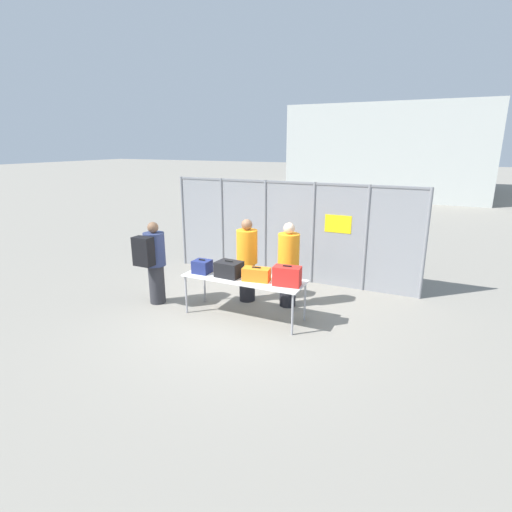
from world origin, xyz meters
name	(u,v)px	position (x,y,z in m)	size (l,w,h in m)	color
ground_plane	(239,318)	(0.00, 0.00, 0.00)	(120.00, 120.00, 0.00)	gray
fence_section	(289,230)	(0.01, 2.56, 1.23)	(6.13, 0.07, 2.37)	gray
inspection_table	(244,280)	(0.05, 0.13, 0.74)	(2.32, 0.78, 0.79)	silver
suitcase_navy	(202,267)	(-0.81, 0.03, 0.91)	(0.33, 0.30, 0.27)	navy
suitcase_black	(229,269)	(-0.23, 0.07, 0.93)	(0.48, 0.38, 0.31)	black
suitcase_orange	(256,274)	(0.34, 0.07, 0.91)	(0.53, 0.32, 0.27)	orange
suitcase_red	(287,276)	(0.93, 0.08, 0.96)	(0.51, 0.31, 0.37)	red
traveler_hooded	(153,260)	(-1.90, -0.08, 0.94)	(0.42, 0.66, 1.71)	#2D2D33
security_worker_near	(247,259)	(-0.27, 0.90, 0.90)	(0.43, 0.43, 1.74)	black
security_worker_far	(288,264)	(0.61, 0.99, 0.89)	(0.43, 0.43, 1.73)	black
utility_trailer	(339,241)	(0.56, 5.33, 0.40)	(4.46, 2.15, 0.67)	white
distant_hangar	(395,151)	(-0.18, 23.11, 2.70)	(11.37, 11.37, 5.39)	#B2B7B2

